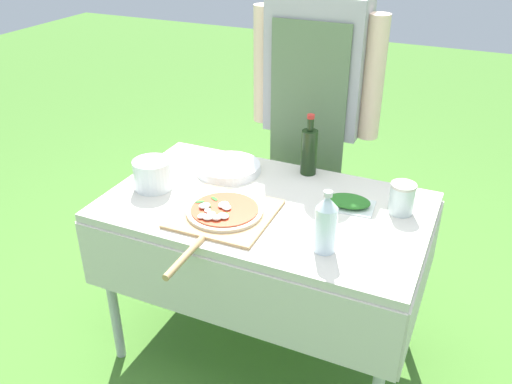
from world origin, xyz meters
The scene contains 10 objects.
ground_plane centered at (0.00, 0.00, 0.00)m, with size 12.00×12.00×0.00m, color #477A2D.
prep_table centered at (0.00, 0.00, 0.66)m, with size 1.25×0.75×0.74m.
person_cook centered at (-0.03, 0.63, 0.96)m, with size 0.61×0.20×1.63m.
pizza_on_peel centered at (-0.10, -0.16, 0.76)m, with size 0.36×0.60×0.05m.
oil_bottle centered at (0.06, 0.31, 0.85)m, with size 0.07×0.07×0.26m.
water_bottle centered at (0.30, -0.21, 0.85)m, with size 0.07×0.07×0.22m.
herb_container centered at (0.30, 0.11, 0.76)m, with size 0.20×0.15×0.04m.
mixing_tub centered at (-0.46, -0.07, 0.80)m, with size 0.15×0.15×0.12m, color silver.
plate_stack centered at (-0.25, 0.19, 0.76)m, with size 0.28×0.28×0.03m.
sauce_jar centered at (0.49, 0.15, 0.80)m, with size 0.09×0.09×0.12m.
Camera 1 is at (0.71, -1.66, 1.78)m, focal length 38.00 mm.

